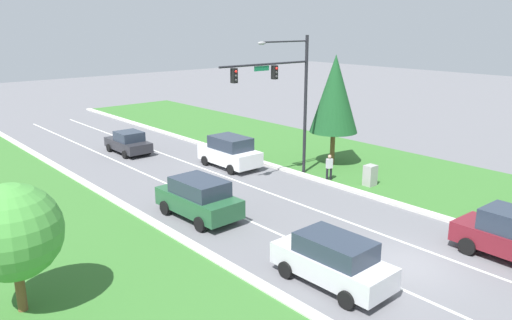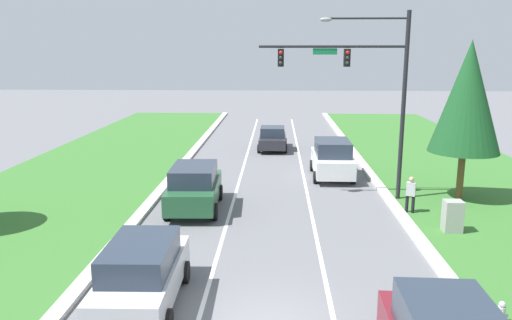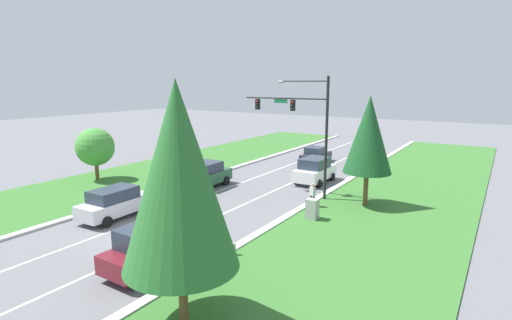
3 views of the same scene
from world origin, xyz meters
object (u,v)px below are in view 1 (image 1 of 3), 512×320
at_px(traffic_signal_mast, 285,87).
at_px(pedestrian, 329,167).
at_px(white_suv, 230,152).
at_px(forest_suv, 199,198).
at_px(conifer_far_right_tree, 335,94).
at_px(utility_cabinet, 370,176).
at_px(silver_suv, 333,260).
at_px(charcoal_sedan, 128,143).
at_px(fire_hydrant, 472,218).
at_px(oak_near_left_tree, 13,232).

height_order(traffic_signal_mast, pedestrian, traffic_signal_mast).
height_order(traffic_signal_mast, white_suv, traffic_signal_mast).
distance_m(forest_suv, conifer_far_right_tree, 13.19).
height_order(white_suv, forest_suv, white_suv).
relative_size(traffic_signal_mast, utility_cabinet, 6.63).
bearing_deg(silver_suv, utility_cabinet, 28.94).
height_order(charcoal_sedan, fire_hydrant, charcoal_sedan).
xyz_separation_m(utility_cabinet, oak_near_left_tree, (-19.96, -0.58, 2.26)).
bearing_deg(silver_suv, pedestrian, 40.33).
relative_size(white_suv, pedestrian, 2.75).
height_order(silver_suv, utility_cabinet, silver_suv).
bearing_deg(silver_suv, conifer_far_right_tree, 39.49).
distance_m(white_suv, pedestrian, 7.03).
bearing_deg(utility_cabinet, fire_hydrant, -98.67).
xyz_separation_m(traffic_signal_mast, pedestrian, (1.81, -2.14, -4.82)).
relative_size(white_suv, forest_suv, 0.96).
bearing_deg(oak_near_left_tree, white_suv, 30.06).
xyz_separation_m(pedestrian, fire_hydrant, (-0.01, -9.15, -0.59)).
relative_size(oak_near_left_tree, conifer_far_right_tree, 0.60).
distance_m(traffic_signal_mast, pedestrian, 5.57).
bearing_deg(forest_suv, oak_near_left_tree, -163.49).
xyz_separation_m(silver_suv, forest_suv, (0.02, 8.76, 0.07)).
bearing_deg(oak_near_left_tree, silver_suv, -30.84).
bearing_deg(charcoal_sedan, silver_suv, -98.02).
xyz_separation_m(pedestrian, oak_near_left_tree, (-18.93, -2.90, 1.99)).
relative_size(charcoal_sedan, conifer_far_right_tree, 0.57).
relative_size(traffic_signal_mast, charcoal_sedan, 2.04).
distance_m(traffic_signal_mast, silver_suv, 13.99).
distance_m(forest_suv, oak_near_left_tree, 10.09).
height_order(silver_suv, fire_hydrant, silver_suv).
bearing_deg(conifer_far_right_tree, fire_hydrant, -104.37).
bearing_deg(conifer_far_right_tree, white_suv, 143.22).
distance_m(charcoal_sedan, pedestrian, 15.72).
height_order(forest_suv, oak_near_left_tree, oak_near_left_tree).
distance_m(silver_suv, pedestrian, 12.78).
distance_m(charcoal_sedan, conifer_far_right_tree, 15.74).
relative_size(fire_hydrant, oak_near_left_tree, 0.15).
relative_size(white_suv, charcoal_sedan, 1.08).
bearing_deg(charcoal_sedan, utility_cabinet, -66.39).
bearing_deg(forest_suv, fire_hydrant, -46.77).
distance_m(charcoal_sedan, forest_suv, 14.59).
xyz_separation_m(charcoal_sedan, forest_suv, (-3.37, -14.19, 0.23)).
relative_size(forest_suv, fire_hydrant, 6.89).
bearing_deg(traffic_signal_mast, forest_suv, -166.35).
xyz_separation_m(forest_suv, oak_near_left_tree, (-9.40, -3.16, 1.87)).
height_order(traffic_signal_mast, oak_near_left_tree, traffic_signal_mast).
relative_size(traffic_signal_mast, forest_suv, 1.82).
height_order(charcoal_sedan, conifer_far_right_tree, conifer_far_right_tree).
distance_m(traffic_signal_mast, utility_cabinet, 7.34).
xyz_separation_m(charcoal_sedan, utility_cabinet, (7.19, -16.78, -0.16)).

